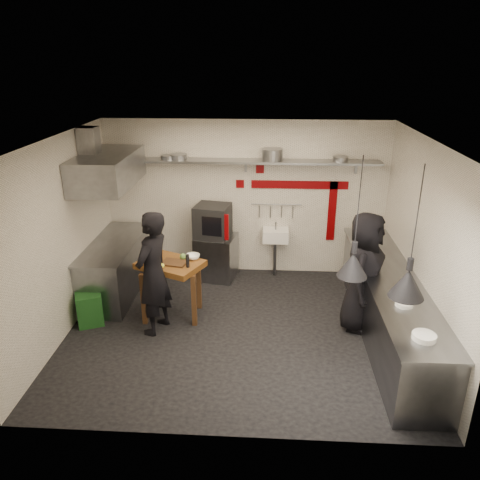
# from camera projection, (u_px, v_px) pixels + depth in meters

# --- Properties ---
(floor) EXTENTS (5.00, 5.00, 0.00)m
(floor) POSITION_uv_depth(u_px,v_px,m) (238.00, 329.00, 6.97)
(floor) COLOR black
(floor) RESTS_ON ground
(ceiling) EXTENTS (5.00, 5.00, 0.00)m
(ceiling) POSITION_uv_depth(u_px,v_px,m) (238.00, 140.00, 5.93)
(ceiling) COLOR silver
(ceiling) RESTS_ON floor
(wall_back) EXTENTS (5.00, 0.04, 2.80)m
(wall_back) POSITION_uv_depth(u_px,v_px,m) (246.00, 199.00, 8.40)
(wall_back) COLOR white
(wall_back) RESTS_ON floor
(wall_front) EXTENTS (5.00, 0.04, 2.80)m
(wall_front) POSITION_uv_depth(u_px,v_px,m) (225.00, 324.00, 4.50)
(wall_front) COLOR white
(wall_front) RESTS_ON floor
(wall_left) EXTENTS (0.04, 4.20, 2.80)m
(wall_left) POSITION_uv_depth(u_px,v_px,m) (62.00, 239.00, 6.59)
(wall_left) COLOR white
(wall_left) RESTS_ON floor
(wall_right) EXTENTS (0.04, 4.20, 2.80)m
(wall_right) POSITION_uv_depth(u_px,v_px,m) (423.00, 247.00, 6.31)
(wall_right) COLOR white
(wall_right) RESTS_ON floor
(red_band_horiz) EXTENTS (1.70, 0.02, 0.14)m
(red_band_horiz) POSITION_uv_depth(u_px,v_px,m) (300.00, 185.00, 8.22)
(red_band_horiz) COLOR #6B0306
(red_band_horiz) RESTS_ON wall_back
(red_band_vert) EXTENTS (0.14, 0.02, 1.10)m
(red_band_vert) POSITION_uv_depth(u_px,v_px,m) (332.00, 211.00, 8.37)
(red_band_vert) COLOR #6B0306
(red_band_vert) RESTS_ON wall_back
(red_tile_a) EXTENTS (0.14, 0.02, 0.14)m
(red_tile_a) POSITION_uv_depth(u_px,v_px,m) (260.00, 169.00, 8.16)
(red_tile_a) COLOR #6B0306
(red_tile_a) RESTS_ON wall_back
(red_tile_b) EXTENTS (0.14, 0.02, 0.14)m
(red_tile_b) POSITION_uv_depth(u_px,v_px,m) (240.00, 184.00, 8.28)
(red_tile_b) COLOR #6B0306
(red_tile_b) RESTS_ON wall_back
(back_shelf) EXTENTS (4.60, 0.34, 0.04)m
(back_shelf) POSITION_uv_depth(u_px,v_px,m) (245.00, 161.00, 7.96)
(back_shelf) COLOR slate
(back_shelf) RESTS_ON wall_back
(shelf_bracket_left) EXTENTS (0.04, 0.06, 0.24)m
(shelf_bracket_left) POSITION_uv_depth(u_px,v_px,m) (138.00, 164.00, 8.24)
(shelf_bracket_left) COLOR slate
(shelf_bracket_left) RESTS_ON wall_back
(shelf_bracket_mid) EXTENTS (0.04, 0.06, 0.24)m
(shelf_bracket_mid) POSITION_uv_depth(u_px,v_px,m) (246.00, 165.00, 8.14)
(shelf_bracket_mid) COLOR slate
(shelf_bracket_mid) RESTS_ON wall_back
(shelf_bracket_right) EXTENTS (0.04, 0.06, 0.24)m
(shelf_bracket_right) POSITION_uv_depth(u_px,v_px,m) (356.00, 167.00, 8.03)
(shelf_bracket_right) COLOR slate
(shelf_bracket_right) RESTS_ON wall_back
(pan_far_left) EXTENTS (0.39, 0.39, 0.09)m
(pan_far_left) POSITION_uv_depth(u_px,v_px,m) (178.00, 157.00, 8.00)
(pan_far_left) COLOR slate
(pan_far_left) RESTS_ON back_shelf
(pan_mid_left) EXTENTS (0.33, 0.33, 0.07)m
(pan_mid_left) POSITION_uv_depth(u_px,v_px,m) (169.00, 157.00, 8.02)
(pan_mid_left) COLOR slate
(pan_mid_left) RESTS_ON back_shelf
(stock_pot) EXTENTS (0.44, 0.44, 0.20)m
(stock_pot) POSITION_uv_depth(u_px,v_px,m) (272.00, 155.00, 7.89)
(stock_pot) COLOR slate
(stock_pot) RESTS_ON back_shelf
(pan_right) EXTENTS (0.32, 0.32, 0.08)m
(pan_right) POSITION_uv_depth(u_px,v_px,m) (340.00, 159.00, 7.85)
(pan_right) COLOR slate
(pan_right) RESTS_ON back_shelf
(oven_stand) EXTENTS (0.78, 0.73, 0.80)m
(oven_stand) POSITION_uv_depth(u_px,v_px,m) (216.00, 257.00, 8.47)
(oven_stand) COLOR slate
(oven_stand) RESTS_ON floor
(combi_oven) EXTENTS (0.67, 0.64, 0.58)m
(combi_oven) POSITION_uv_depth(u_px,v_px,m) (213.00, 221.00, 8.21)
(combi_oven) COLOR black
(combi_oven) RESTS_ON oven_stand
(oven_door) EXTENTS (0.51, 0.13, 0.46)m
(oven_door) POSITION_uv_depth(u_px,v_px,m) (214.00, 226.00, 7.97)
(oven_door) COLOR #6B0306
(oven_door) RESTS_ON combi_oven
(oven_glass) EXTENTS (0.34, 0.08, 0.34)m
(oven_glass) POSITION_uv_depth(u_px,v_px,m) (212.00, 227.00, 7.95)
(oven_glass) COLOR black
(oven_glass) RESTS_ON oven_door
(hand_sink) EXTENTS (0.46, 0.34, 0.22)m
(hand_sink) POSITION_uv_depth(u_px,v_px,m) (275.00, 235.00, 8.43)
(hand_sink) COLOR white
(hand_sink) RESTS_ON wall_back
(sink_tap) EXTENTS (0.03, 0.03, 0.14)m
(sink_tap) POSITION_uv_depth(u_px,v_px,m) (276.00, 226.00, 8.36)
(sink_tap) COLOR slate
(sink_tap) RESTS_ON hand_sink
(sink_drain) EXTENTS (0.06, 0.06, 0.66)m
(sink_drain) POSITION_uv_depth(u_px,v_px,m) (275.00, 258.00, 8.55)
(sink_drain) COLOR slate
(sink_drain) RESTS_ON floor
(utensil_rail) EXTENTS (0.90, 0.02, 0.02)m
(utensil_rail) POSITION_uv_depth(u_px,v_px,m) (276.00, 204.00, 8.36)
(utensil_rail) COLOR slate
(utensil_rail) RESTS_ON wall_back
(counter_right) EXTENTS (0.70, 3.80, 0.90)m
(counter_right) POSITION_uv_depth(u_px,v_px,m) (388.00, 307.00, 6.68)
(counter_right) COLOR slate
(counter_right) RESTS_ON floor
(counter_right_top) EXTENTS (0.76, 3.90, 0.03)m
(counter_right_top) POSITION_uv_depth(u_px,v_px,m) (392.00, 278.00, 6.51)
(counter_right_top) COLOR slate
(counter_right_top) RESTS_ON counter_right
(plate_stack) EXTENTS (0.31, 0.31, 0.07)m
(plate_stack) POSITION_uv_depth(u_px,v_px,m) (424.00, 337.00, 5.08)
(plate_stack) COLOR white
(plate_stack) RESTS_ON counter_right_top
(small_bowl_right) EXTENTS (0.24, 0.24, 0.05)m
(small_bowl_right) POSITION_uv_depth(u_px,v_px,m) (404.00, 304.00, 5.76)
(small_bowl_right) COLOR white
(small_bowl_right) RESTS_ON counter_right_top
(counter_left) EXTENTS (0.70, 1.90, 0.90)m
(counter_left) POSITION_uv_depth(u_px,v_px,m) (115.00, 269.00, 7.89)
(counter_left) COLOR slate
(counter_left) RESTS_ON floor
(counter_left_top) EXTENTS (0.76, 2.00, 0.03)m
(counter_left_top) POSITION_uv_depth(u_px,v_px,m) (113.00, 243.00, 7.72)
(counter_left_top) COLOR slate
(counter_left_top) RESTS_ON counter_left
(extractor_hood) EXTENTS (0.78, 1.60, 0.50)m
(extractor_hood) POSITION_uv_depth(u_px,v_px,m) (108.00, 170.00, 7.26)
(extractor_hood) COLOR slate
(extractor_hood) RESTS_ON ceiling
(hood_duct) EXTENTS (0.28, 0.28, 0.50)m
(hood_duct) POSITION_uv_depth(u_px,v_px,m) (89.00, 144.00, 7.13)
(hood_duct) COLOR slate
(hood_duct) RESTS_ON ceiling
(green_bin) EXTENTS (0.48, 0.48, 0.50)m
(green_bin) POSITION_uv_depth(u_px,v_px,m) (90.00, 308.00, 7.05)
(green_bin) COLOR #1A4E1B
(green_bin) RESTS_ON floor
(prep_table) EXTENTS (1.10, 0.97, 0.92)m
(prep_table) POSITION_uv_depth(u_px,v_px,m) (172.00, 289.00, 7.18)
(prep_table) COLOR brown
(prep_table) RESTS_ON floor
(cutting_board) EXTENTS (0.42, 0.34, 0.02)m
(cutting_board) POSITION_uv_depth(u_px,v_px,m) (174.00, 263.00, 6.95)
(cutting_board) COLOR #4B2E19
(cutting_board) RESTS_ON prep_table
(pepper_mill) EXTENTS (0.06, 0.06, 0.20)m
(pepper_mill) POSITION_uv_depth(u_px,v_px,m) (188.00, 261.00, 6.80)
(pepper_mill) COLOR black
(pepper_mill) RESTS_ON prep_table
(lemon_a) EXTENTS (0.10, 0.10, 0.09)m
(lemon_a) POSITION_uv_depth(u_px,v_px,m) (157.00, 263.00, 6.87)
(lemon_a) COLOR #FCFF46
(lemon_a) RESTS_ON prep_table
(lemon_b) EXTENTS (0.09, 0.09, 0.07)m
(lemon_b) POSITION_uv_depth(u_px,v_px,m) (162.00, 266.00, 6.79)
(lemon_b) COLOR #FCFF46
(lemon_b) RESTS_ON prep_table
(veg_ball) EXTENTS (0.13, 0.13, 0.10)m
(veg_ball) POSITION_uv_depth(u_px,v_px,m) (183.00, 257.00, 7.07)
(veg_ball) COLOR #59863A
(veg_ball) RESTS_ON prep_table
(steel_tray) EXTENTS (0.22, 0.17, 0.03)m
(steel_tray) POSITION_uv_depth(u_px,v_px,m) (156.00, 259.00, 7.08)
(steel_tray) COLOR slate
(steel_tray) RESTS_ON prep_table
(bowl) EXTENTS (0.23, 0.23, 0.07)m
(bowl) POSITION_uv_depth(u_px,v_px,m) (193.00, 257.00, 7.10)
(bowl) COLOR white
(bowl) RESTS_ON prep_table
(heat_lamp_near) EXTENTS (0.38, 0.38, 1.47)m
(heat_lamp_near) POSITION_uv_depth(u_px,v_px,m) (357.00, 219.00, 5.36)
(heat_lamp_near) COLOR black
(heat_lamp_near) RESTS_ON ceiling
(heat_lamp_far) EXTENTS (0.46, 0.46, 1.51)m
(heat_lamp_far) POSITION_uv_depth(u_px,v_px,m) (415.00, 234.00, 4.95)
(heat_lamp_far) COLOR black
(heat_lamp_far) RESTS_ON ceiling
(chef_left) EXTENTS (0.64, 0.78, 1.84)m
(chef_left) POSITION_uv_depth(u_px,v_px,m) (153.00, 274.00, 6.63)
(chef_left) COLOR black
(chef_left) RESTS_ON floor
(chef_right) EXTENTS (0.88, 1.04, 1.80)m
(chef_right) POSITION_uv_depth(u_px,v_px,m) (364.00, 272.00, 6.72)
(chef_right) COLOR black
(chef_right) RESTS_ON floor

